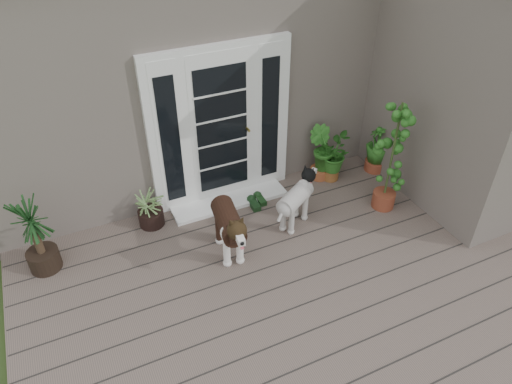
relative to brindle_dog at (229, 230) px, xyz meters
name	(u,v)px	position (x,y,z in m)	size (l,w,h in m)	color
deck	(316,303)	(0.58, -1.08, -0.43)	(6.20, 4.60, 0.12)	#6B5B4C
house_main	(183,46)	(0.58, 3.17, 1.06)	(7.40, 4.00, 3.10)	#665E54
house_wing	(476,91)	(3.48, 0.02, 1.06)	(1.60, 2.40, 3.10)	#665E54
door_unit	(221,127)	(0.38, 1.12, 0.71)	(1.90, 0.14, 2.15)	white
door_step	(229,201)	(0.38, 0.92, -0.34)	(1.60, 0.40, 0.05)	white
brindle_dog	(229,230)	(0.00, 0.00, 0.00)	(0.38, 0.88, 0.73)	#331C12
white_dog	(295,205)	(0.96, 0.14, -0.06)	(0.32, 0.74, 0.62)	white
spider_plant	(150,206)	(-0.71, 0.92, -0.08)	(0.54, 0.54, 0.58)	#76945B
yucca	(36,236)	(-2.03, 0.68, 0.13)	(0.68, 0.68, 0.99)	black
herb_a	(332,160)	(1.94, 0.82, -0.05)	(0.50, 0.50, 0.64)	#215819
herb_b	(320,160)	(1.81, 0.92, -0.06)	(0.40, 0.40, 0.60)	#225719
herb_c	(377,151)	(2.67, 0.74, -0.04)	(0.41, 0.41, 0.64)	#174E16
sapling	(392,156)	(2.24, -0.04, 0.43)	(0.47, 0.47, 1.60)	#1B5518
clog_left	(260,199)	(0.77, 0.75, -0.32)	(0.13, 0.29, 0.09)	#153515
clog_right	(254,203)	(0.64, 0.69, -0.32)	(0.15, 0.31, 0.09)	black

